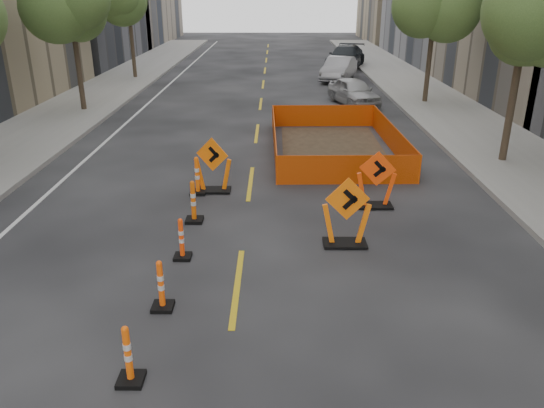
{
  "coord_description": "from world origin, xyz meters",
  "views": [
    {
      "loc": [
        0.75,
        -5.13,
        5.47
      ],
      "look_at": [
        0.68,
        5.62,
        1.1
      ],
      "focal_mm": 35.0,
      "sensor_mm": 36.0,
      "label": 1
    }
  ],
  "objects_px": {
    "chevron_sign_left": "(213,165)",
    "parked_car_mid": "(339,69)",
    "parked_car_near": "(354,92)",
    "channelizer_3": "(128,355)",
    "chevron_sign_right": "(376,179)",
    "channelizer_4": "(161,285)",
    "channelizer_6": "(193,201)",
    "chevron_sign_center": "(347,212)",
    "channelizer_7": "(197,175)",
    "channelizer_5": "(181,239)",
    "parked_car_far": "(346,57)"
  },
  "relations": [
    {
      "from": "chevron_sign_left",
      "to": "parked_car_mid",
      "type": "height_order",
      "value": "chevron_sign_left"
    },
    {
      "from": "parked_car_near",
      "to": "parked_car_mid",
      "type": "relative_size",
      "value": 0.87
    },
    {
      "from": "channelizer_3",
      "to": "chevron_sign_right",
      "type": "height_order",
      "value": "chevron_sign_right"
    },
    {
      "from": "channelizer_3",
      "to": "channelizer_4",
      "type": "distance_m",
      "value": 1.97
    },
    {
      "from": "channelizer_4",
      "to": "channelizer_6",
      "type": "bearing_deg",
      "value": 89.65
    },
    {
      "from": "channelizer_6",
      "to": "chevron_sign_center",
      "type": "relative_size",
      "value": 0.66
    },
    {
      "from": "channelizer_6",
      "to": "chevron_sign_center",
      "type": "bearing_deg",
      "value": -19.67
    },
    {
      "from": "channelizer_4",
      "to": "chevron_sign_center",
      "type": "xyz_separation_m",
      "value": [
        3.67,
        2.63,
        0.33
      ]
    },
    {
      "from": "channelizer_4",
      "to": "chevron_sign_right",
      "type": "xyz_separation_m",
      "value": [
        4.76,
        4.94,
        0.29
      ]
    },
    {
      "from": "channelizer_6",
      "to": "channelizer_4",
      "type": "bearing_deg",
      "value": -90.35
    },
    {
      "from": "channelizer_3",
      "to": "parked_car_near",
      "type": "xyz_separation_m",
      "value": [
        6.12,
        20.6,
        0.17
      ]
    },
    {
      "from": "channelizer_7",
      "to": "channelizer_5",
      "type": "bearing_deg",
      "value": -87.16
    },
    {
      "from": "channelizer_7",
      "to": "parked_car_mid",
      "type": "bearing_deg",
      "value": 72.88
    },
    {
      "from": "channelizer_3",
      "to": "parked_car_far",
      "type": "distance_m",
      "value": 34.71
    },
    {
      "from": "channelizer_5",
      "to": "parked_car_mid",
      "type": "xyz_separation_m",
      "value": [
        6.09,
        24.36,
        0.26
      ]
    },
    {
      "from": "channelizer_5",
      "to": "chevron_sign_left",
      "type": "height_order",
      "value": "chevron_sign_left"
    },
    {
      "from": "channelizer_4",
      "to": "chevron_sign_center",
      "type": "height_order",
      "value": "chevron_sign_center"
    },
    {
      "from": "channelizer_4",
      "to": "channelizer_5",
      "type": "relative_size",
      "value": 1.05
    },
    {
      "from": "channelizer_3",
      "to": "parked_car_near",
      "type": "relative_size",
      "value": 0.25
    },
    {
      "from": "chevron_sign_left",
      "to": "parked_car_far",
      "type": "xyz_separation_m",
      "value": [
        6.97,
        25.86,
        0.0
      ]
    },
    {
      "from": "chevron_sign_left",
      "to": "chevron_sign_right",
      "type": "height_order",
      "value": "chevron_sign_left"
    },
    {
      "from": "chevron_sign_left",
      "to": "parked_car_far",
      "type": "height_order",
      "value": "parked_car_far"
    },
    {
      "from": "chevron_sign_left",
      "to": "chevron_sign_center",
      "type": "relative_size",
      "value": 0.98
    },
    {
      "from": "channelizer_5",
      "to": "chevron_sign_center",
      "type": "distance_m",
      "value": 3.71
    },
    {
      "from": "channelizer_5",
      "to": "chevron_sign_center",
      "type": "bearing_deg",
      "value": 10.38
    },
    {
      "from": "channelizer_6",
      "to": "channelizer_7",
      "type": "relative_size",
      "value": 0.99
    },
    {
      "from": "channelizer_6",
      "to": "chevron_sign_left",
      "type": "height_order",
      "value": "chevron_sign_left"
    },
    {
      "from": "channelizer_6",
      "to": "parked_car_near",
      "type": "distance_m",
      "value": 15.87
    },
    {
      "from": "channelizer_4",
      "to": "chevron_sign_center",
      "type": "distance_m",
      "value": 4.53
    },
    {
      "from": "channelizer_6",
      "to": "parked_car_near",
      "type": "bearing_deg",
      "value": 67.76
    },
    {
      "from": "chevron_sign_center",
      "to": "parked_car_near",
      "type": "relative_size",
      "value": 0.43
    },
    {
      "from": "chevron_sign_right",
      "to": "parked_car_far",
      "type": "bearing_deg",
      "value": 100.17
    },
    {
      "from": "channelizer_5",
      "to": "chevron_sign_center",
      "type": "xyz_separation_m",
      "value": [
        3.63,
        0.66,
        0.35
      ]
    },
    {
      "from": "channelizer_3",
      "to": "channelizer_5",
      "type": "distance_m",
      "value": 3.94
    },
    {
      "from": "channelizer_6",
      "to": "parked_car_far",
      "type": "distance_m",
      "value": 28.93
    },
    {
      "from": "chevron_sign_right",
      "to": "channelizer_6",
      "type": "bearing_deg",
      "value": -152.58
    },
    {
      "from": "chevron_sign_center",
      "to": "parked_car_near",
      "type": "xyz_separation_m",
      "value": [
        2.36,
        15.99,
        -0.16
      ]
    },
    {
      "from": "channelizer_7",
      "to": "channelizer_3",
      "type": "bearing_deg",
      "value": -89.57
    },
    {
      "from": "parked_car_mid",
      "to": "chevron_sign_center",
      "type": "bearing_deg",
      "value": -77.29
    },
    {
      "from": "channelizer_6",
      "to": "channelizer_7",
      "type": "bearing_deg",
      "value": 95.03
    },
    {
      "from": "channelizer_7",
      "to": "parked_car_far",
      "type": "relative_size",
      "value": 0.2
    },
    {
      "from": "channelizer_6",
      "to": "channelizer_7",
      "type": "xyz_separation_m",
      "value": [
        -0.17,
        1.97,
        0.01
      ]
    },
    {
      "from": "channelizer_3",
      "to": "channelizer_7",
      "type": "height_order",
      "value": "channelizer_7"
    },
    {
      "from": "channelizer_3",
      "to": "chevron_sign_center",
      "type": "relative_size",
      "value": 0.6
    },
    {
      "from": "channelizer_6",
      "to": "chevron_sign_center",
      "type": "xyz_separation_m",
      "value": [
        3.65,
        -1.3,
        0.28
      ]
    },
    {
      "from": "chevron_sign_right",
      "to": "parked_car_mid",
      "type": "relative_size",
      "value": 0.35
    },
    {
      "from": "channelizer_3",
      "to": "chevron_sign_center",
      "type": "distance_m",
      "value": 5.96
    },
    {
      "from": "channelizer_5",
      "to": "parked_car_mid",
      "type": "height_order",
      "value": "parked_car_mid"
    },
    {
      "from": "chevron_sign_left",
      "to": "chevron_sign_center",
      "type": "bearing_deg",
      "value": -26.27
    },
    {
      "from": "channelizer_5",
      "to": "parked_car_near",
      "type": "bearing_deg",
      "value": 70.24
    }
  ]
}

